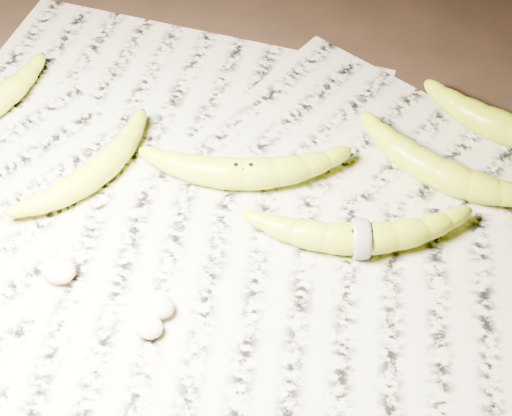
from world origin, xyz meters
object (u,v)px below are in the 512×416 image
at_px(banana_upper_a, 440,171).
at_px(banana_upper_b, 510,127).
at_px(banana_center, 244,172).
at_px(banana_taped, 360,237).
at_px(banana_left_b, 95,171).

distance_m(banana_upper_a, banana_upper_b, 0.12).
xyz_separation_m(banana_center, banana_upper_a, (0.21, 0.10, 0.00)).
relative_size(banana_taped, banana_upper_a, 1.08).
bearing_deg(banana_center, banana_upper_a, 0.74).
bearing_deg(banana_taped, banana_upper_b, 38.41).
xyz_separation_m(banana_left_b, banana_upper_b, (0.44, 0.27, 0.00)).
xyz_separation_m(banana_left_b, banana_upper_a, (0.38, 0.17, 0.00)).
bearing_deg(banana_upper_a, banana_taped, -103.05).
height_order(banana_left_b, banana_taped, banana_taped).
xyz_separation_m(banana_taped, banana_upper_a, (0.05, 0.13, 0.00)).
bearing_deg(banana_center, banana_taped, -35.24).
bearing_deg(banana_upper_a, banana_upper_b, 69.60).
bearing_deg(banana_upper_b, banana_taped, -113.48).
xyz_separation_m(banana_center, banana_upper_b, (0.27, 0.20, 0.00)).
bearing_deg(banana_taped, banana_center, 143.39).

